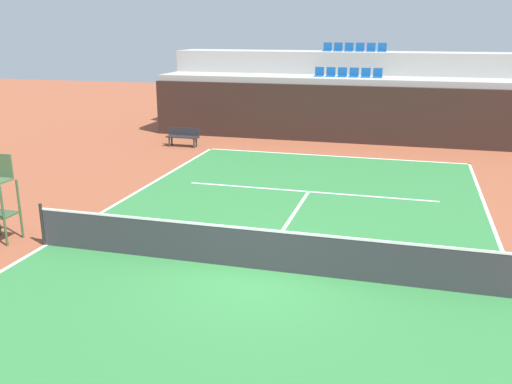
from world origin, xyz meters
name	(u,v)px	position (x,y,z in m)	size (l,w,h in m)	color
ground_plane	(257,269)	(0.00, 0.00, 0.00)	(80.00, 80.00, 0.00)	brown
court_surface	(257,269)	(0.00, 0.00, 0.01)	(11.00, 24.00, 0.01)	#2D7238
baseline_far	(332,156)	(0.00, 11.95, 0.01)	(11.00, 0.10, 0.00)	white
sideline_left	(46,245)	(-5.45, 0.00, 0.01)	(0.10, 24.00, 0.00)	white
service_line_far	(309,192)	(0.00, 6.40, 0.01)	(8.26, 0.10, 0.00)	white
centre_service_line	(288,223)	(0.00, 3.20, 0.01)	(0.10, 6.40, 0.00)	white
back_wall	(343,114)	(0.00, 15.02, 1.33)	(18.70, 0.30, 2.66)	black
stands_tier_lower	(346,108)	(0.00, 16.37, 1.47)	(18.70, 2.40, 2.93)	#9E9E99
stands_tier_upper	(352,91)	(0.00, 18.77, 2.02)	(18.70, 2.40, 4.03)	#9E9E99
seating_row_lower	(348,74)	(0.00, 16.46, 3.06)	(3.24, 0.44, 0.44)	#145193
seating_row_upper	(354,49)	(0.00, 18.86, 4.16)	(3.24, 0.44, 0.44)	#145193
tennis_net	(257,248)	(0.00, 0.00, 0.51)	(11.08, 0.08, 1.07)	black
player_bench	(183,135)	(-6.84, 12.18, 0.51)	(1.50, 0.40, 0.85)	#232328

